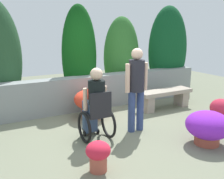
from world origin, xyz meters
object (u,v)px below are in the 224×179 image
Objects in this scene: person_standing_companion at (136,85)px; flower_pot_small_foreground at (98,154)px; flower_pot_terracotta_by_wall at (91,101)px; person_in_wheelchair at (96,107)px; flower_pot_purple_near at (221,112)px; flower_pot_red_accent at (208,127)px; stone_bench at (165,96)px.

person_standing_companion is 1.78m from flower_pot_small_foreground.
person_standing_companion is 2.15× the size of flower_pot_terracotta_by_wall.
flower_pot_small_foreground is at bearing -115.27° from person_in_wheelchair.
flower_pot_purple_near is at bearing -16.02° from person_in_wheelchair.
person_in_wheelchair is 2.00m from flower_pot_red_accent.
flower_pot_purple_near is (2.55, -0.63, -0.31)m from person_in_wheelchair.
flower_pot_purple_near is at bearing -39.15° from flower_pot_terracotta_by_wall.
flower_pot_small_foreground is (-2.76, -1.89, -0.05)m from stone_bench.
flower_pot_purple_near is 1.04m from flower_pot_red_accent.
flower_pot_terracotta_by_wall reaches higher than flower_pot_red_accent.
flower_pot_small_foreground is at bearing -172.72° from flower_pot_purple_near.
person_in_wheelchair is at bearing -109.73° from flower_pot_terracotta_by_wall.
stone_bench is 2.11m from flower_pot_red_accent.
person_in_wheelchair is 2.97× the size of flower_pot_small_foreground.
flower_pot_terracotta_by_wall is (0.40, 1.12, -0.24)m from person_in_wheelchair.
flower_pot_terracotta_by_wall is 0.98× the size of flower_pot_red_accent.
person_in_wheelchair is 2.65m from flower_pot_purple_near.
stone_bench is 1.91× the size of flower_pot_terracotta_by_wall.
stone_bench is 1.81m from person_standing_companion.
person_standing_companion reaches higher than person_in_wheelchair.
flower_pot_red_accent reaches higher than stone_bench.
flower_pot_red_accent is (1.63, -1.12, -0.30)m from person_in_wheelchair.
person_standing_companion is at bearing -2.22° from person_in_wheelchair.
person_standing_companion reaches higher than flower_pot_small_foreground.
person_in_wheelchair is at bearing -157.28° from stone_bench.
stone_bench is at bearing 35.95° from person_standing_companion.
flower_pot_terracotta_by_wall is (-0.47, 1.12, -0.56)m from person_standing_companion.
stone_bench reaches higher than flower_pot_small_foreground.
flower_pot_small_foreground is (-2.06, 0.10, -0.06)m from flower_pot_red_accent.
person_in_wheelchair reaches higher than flower_pot_purple_near.
flower_pot_terracotta_by_wall is at bearing 174.91° from stone_bench.
flower_pot_small_foreground is at bearing -137.22° from person_standing_companion.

